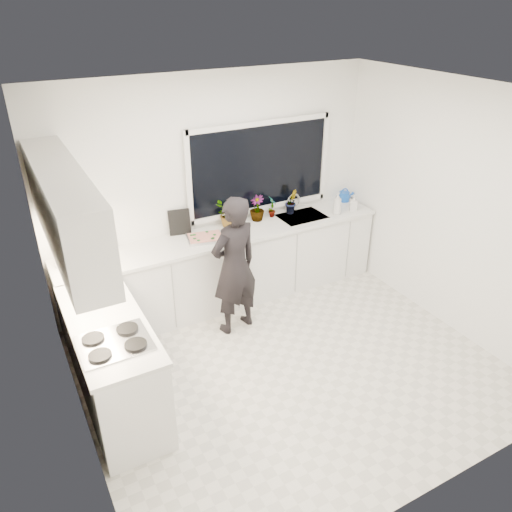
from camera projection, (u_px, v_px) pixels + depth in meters
floor at (290, 367)px, 5.15m from camera, size 4.00×3.50×0.02m
wall_back at (214, 190)px, 5.88m from camera, size 4.00×0.02×2.70m
wall_left at (63, 310)px, 3.66m from camera, size 0.02×3.50×2.70m
wall_right at (452, 209)px, 5.36m from camera, size 0.02×3.50×2.70m
ceiling at (301, 95)px, 3.87m from camera, size 4.00×3.50×0.02m
window at (260, 167)px, 6.01m from camera, size 1.80×0.02×1.00m
base_cabinets_back at (228, 269)px, 6.06m from camera, size 3.92×0.58×0.88m
base_cabinets_left at (114, 365)px, 4.50m from camera, size 0.58×1.60×0.88m
countertop_back at (227, 235)px, 5.84m from camera, size 3.94×0.62×0.04m
countertop_left at (107, 323)px, 4.29m from camera, size 0.62×1.60×0.04m
upper_cabinets at (65, 209)px, 4.06m from camera, size 0.34×2.10×0.70m
sink at (302, 220)px, 6.30m from camera, size 0.58×0.42×0.14m
faucet at (294, 203)px, 6.38m from camera, size 0.03×0.03×0.22m
stovetop at (114, 342)px, 3.99m from camera, size 0.56×0.48×0.03m
person at (234, 266)px, 5.38m from camera, size 0.65×0.49×1.60m
pizza_tray at (205, 238)px, 5.69m from camera, size 0.47×0.38×0.03m
pizza at (205, 237)px, 5.68m from camera, size 0.42×0.34×0.01m
watering_can at (344, 196)px, 6.70m from camera, size 0.16×0.16×0.13m
paper_towel_roll at (61, 254)px, 5.09m from camera, size 0.13×0.13×0.26m
knife_block at (87, 249)px, 5.24m from camera, size 0.16×0.14×0.22m
utensil_crock at (86, 291)px, 4.56m from camera, size 0.16×0.16×0.16m
picture_frame_large at (98, 240)px, 5.36m from camera, size 0.22×0.05×0.28m
picture_frame_small at (180, 222)px, 5.75m from camera, size 0.25×0.06×0.30m
herb_plants at (249, 210)px, 6.05m from camera, size 1.18×0.38×0.32m
soap_bottles at (343, 203)px, 6.32m from camera, size 0.39×0.13×0.28m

